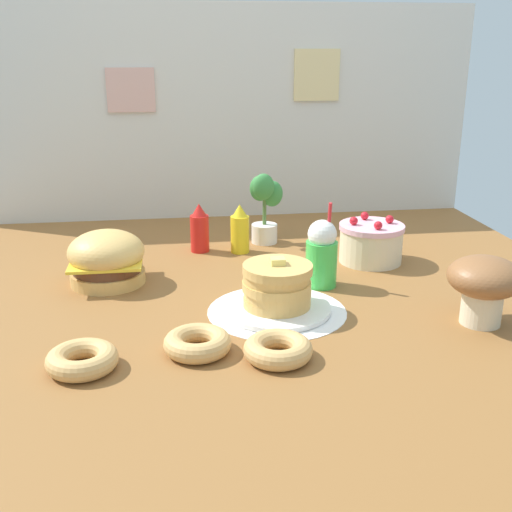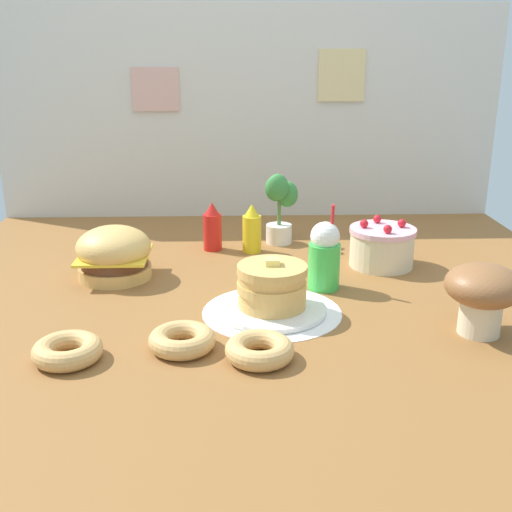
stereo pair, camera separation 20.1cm
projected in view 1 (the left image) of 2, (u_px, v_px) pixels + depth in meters
The scene contains 14 objects.
ground_plane at pixel (257, 301), 2.02m from camera, with size 2.34×2.15×0.02m, color brown.
back_wall at pixel (225, 113), 2.87m from camera, with size 2.34×0.04×0.97m.
doily_mat at pixel (277, 311), 1.91m from camera, with size 0.43×0.43×0.00m, color white.
burger at pixel (107, 259), 2.12m from camera, with size 0.26×0.26×0.19m.
pancake_stack at pixel (277, 290), 1.89m from camera, with size 0.33×0.33×0.17m.
layer_cake at pixel (371, 243), 2.34m from camera, with size 0.24×0.24×0.18m.
ketchup_bottle at pixel (200, 229), 2.46m from camera, with size 0.07×0.07×0.20m.
mustard_bottle at pixel (239, 230), 2.45m from camera, with size 0.07×0.07×0.20m.
cream_soda_cup at pixel (322, 254), 2.09m from camera, with size 0.11×0.11×0.29m.
donut_pink_glaze at pixel (82, 359), 1.56m from camera, with size 0.18×0.18×0.05m.
donut_chocolate at pixel (197, 342), 1.65m from camera, with size 0.18×0.18×0.05m.
donut_vanilla at pixel (278, 349), 1.61m from camera, with size 0.18×0.18×0.05m.
potted_plant at pixel (265, 205), 2.55m from camera, with size 0.13×0.12×0.30m.
mushroom_stool at pixel (484, 283), 1.79m from camera, with size 0.22×0.22×0.21m.
Camera 1 is at (-0.26, -1.85, 0.77)m, focal length 43.40 mm.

